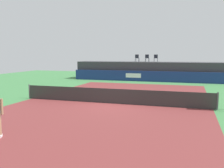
{
  "coord_description": "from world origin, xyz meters",
  "views": [
    {
      "loc": [
        4.67,
        -15.04,
        3.14
      ],
      "look_at": [
        -0.67,
        2.0,
        1.0
      ],
      "focal_mm": 40.17,
      "sensor_mm": 36.0,
      "label": 1
    }
  ],
  "objects_px": {
    "net_post_far": "(218,101)",
    "spectator_chair_left": "(147,58)",
    "spectator_chair_far_left": "(137,58)",
    "tennis_ball": "(143,99)",
    "net_post_near": "(29,91)",
    "spectator_chair_center": "(156,58)"
  },
  "relations": [
    {
      "from": "net_post_far",
      "to": "spectator_chair_left",
      "type": "bearing_deg",
      "value": 113.28
    },
    {
      "from": "spectator_chair_far_left",
      "to": "tennis_ball",
      "type": "xyz_separation_m",
      "value": [
        3.19,
        -13.3,
        -2.66
      ]
    },
    {
      "from": "net_post_near",
      "to": "net_post_far",
      "type": "bearing_deg",
      "value": 0.0
    },
    {
      "from": "net_post_near",
      "to": "net_post_far",
      "type": "distance_m",
      "value": 12.4
    },
    {
      "from": "net_post_near",
      "to": "tennis_ball",
      "type": "height_order",
      "value": "net_post_near"
    },
    {
      "from": "net_post_far",
      "to": "tennis_ball",
      "type": "distance_m",
      "value": 4.93
    },
    {
      "from": "spectator_chair_center",
      "to": "net_post_far",
      "type": "height_order",
      "value": "spectator_chair_center"
    },
    {
      "from": "net_post_near",
      "to": "net_post_far",
      "type": "relative_size",
      "value": 1.0
    },
    {
      "from": "spectator_chair_far_left",
      "to": "net_post_near",
      "type": "distance_m",
      "value": 15.93
    },
    {
      "from": "net_post_far",
      "to": "tennis_ball",
      "type": "bearing_deg",
      "value": 158.72
    },
    {
      "from": "spectator_chair_far_left",
      "to": "tennis_ball",
      "type": "bearing_deg",
      "value": -76.5
    },
    {
      "from": "tennis_ball",
      "to": "net_post_far",
      "type": "bearing_deg",
      "value": -21.28
    },
    {
      "from": "spectator_chair_far_left",
      "to": "spectator_chair_center",
      "type": "relative_size",
      "value": 1.0
    },
    {
      "from": "spectator_chair_center",
      "to": "net_post_far",
      "type": "distance_m",
      "value": 16.45
    },
    {
      "from": "spectator_chair_left",
      "to": "spectator_chair_center",
      "type": "relative_size",
      "value": 1.0
    },
    {
      "from": "spectator_chair_far_left",
      "to": "net_post_far",
      "type": "height_order",
      "value": "spectator_chair_far_left"
    },
    {
      "from": "spectator_chair_left",
      "to": "net_post_far",
      "type": "bearing_deg",
      "value": -66.72
    },
    {
      "from": "spectator_chair_far_left",
      "to": "net_post_near",
      "type": "xyz_separation_m",
      "value": [
        -4.63,
        -15.08,
        -2.19
      ]
    },
    {
      "from": "spectator_chair_center",
      "to": "net_post_far",
      "type": "bearing_deg",
      "value": -70.15
    },
    {
      "from": "spectator_chair_left",
      "to": "net_post_near",
      "type": "relative_size",
      "value": 0.89
    },
    {
      "from": "tennis_ball",
      "to": "spectator_chair_center",
      "type": "bearing_deg",
      "value": 94.05
    },
    {
      "from": "spectator_chair_center",
      "to": "net_post_near",
      "type": "xyz_separation_m",
      "value": [
        -6.86,
        -15.33,
        -2.19
      ]
    }
  ]
}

